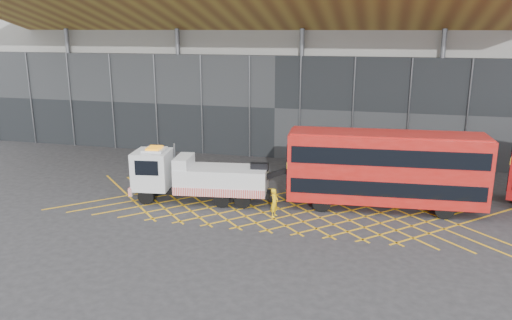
# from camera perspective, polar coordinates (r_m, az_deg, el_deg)

# --- Properties ---
(ground_plane) EXTENTS (120.00, 120.00, 0.00)m
(ground_plane) POSITION_cam_1_polar(r_m,az_deg,el_deg) (29.98, -6.30, -4.79)
(ground_plane) COLOR #27272A
(road_markings) EXTENTS (26.36, 7.16, 0.01)m
(road_markings) POSITION_cam_1_polar(r_m,az_deg,el_deg) (28.72, 2.75, -5.60)
(road_markings) COLOR gold
(road_markings) RESTS_ON ground_plane
(construction_building) EXTENTS (55.00, 23.97, 18.00)m
(construction_building) POSITION_cam_1_polar(r_m,az_deg,el_deg) (45.54, 4.06, 13.48)
(construction_building) COLOR gray
(construction_building) RESTS_ON ground_plane
(recovery_truck) EXTENTS (9.50, 3.24, 3.29)m
(recovery_truck) POSITION_cam_1_polar(r_m,az_deg,el_deg) (29.76, -6.97, -1.88)
(recovery_truck) COLOR black
(recovery_truck) RESTS_ON ground_plane
(bus_towed) EXTENTS (11.05, 3.40, 4.43)m
(bus_towed) POSITION_cam_1_polar(r_m,az_deg,el_deg) (28.96, 14.55, -0.79)
(bus_towed) COLOR #AD140F
(bus_towed) RESTS_ON ground_plane
(worker) EXTENTS (0.48, 0.64, 1.59)m
(worker) POSITION_cam_1_polar(r_m,az_deg,el_deg) (27.35, 2.12, -4.89)
(worker) COLOR yellow
(worker) RESTS_ON ground_plane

